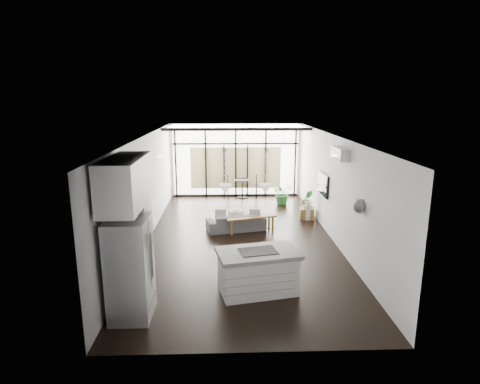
{
  "coord_description": "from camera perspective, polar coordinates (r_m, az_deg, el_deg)",
  "views": [
    {
      "loc": [
        -0.38,
        -10.35,
        3.79
      ],
      "look_at": [
        0.0,
        0.3,
        1.25
      ],
      "focal_mm": 30.0,
      "sensor_mm": 36.0,
      "label": 1
    }
  ],
  "objects": [
    {
      "name": "glazing",
      "position": [
        15.42,
        -0.61,
        4.49
      ],
      "size": [
        5.0,
        0.2,
        2.8
      ],
      "primitive_type": "cube",
      "color": "black",
      "rests_on": "ground"
    },
    {
      "name": "upper_cabinets",
      "position": [
        7.22,
        -15.96,
        1.36
      ],
      "size": [
        0.62,
        1.75,
        0.86
      ],
      "primitive_type": "cube",
      "color": "silver",
      "rests_on": "wall_left"
    },
    {
      "name": "island",
      "position": [
        8.07,
        2.55,
        -11.24
      ],
      "size": [
        1.73,
        1.23,
        0.86
      ],
      "primitive_type": "cube",
      "rotation": [
        0.0,
        0.0,
        0.21
      ],
      "color": "silver",
      "rests_on": "floor"
    },
    {
      "name": "crate",
      "position": [
        12.97,
        9.47,
        -3.0
      ],
      "size": [
        0.49,
        0.49,
        0.33
      ],
      "primitive_type": "cube",
      "rotation": [
        0.0,
        0.0,
        -0.13
      ],
      "color": "brown",
      "rests_on": "floor"
    },
    {
      "name": "sofa",
      "position": [
        11.65,
        -0.57,
        -3.87
      ],
      "size": [
        1.75,
        0.87,
        0.66
      ],
      "primitive_type": "imported",
      "rotation": [
        0.0,
        0.0,
        3.38
      ],
      "color": "#525255",
      "rests_on": "floor"
    },
    {
      "name": "wall_right",
      "position": [
        11.01,
        13.18,
        0.5
      ],
      "size": [
        0.02,
        10.0,
        2.8
      ],
      "primitive_type": "cube",
      "color": "silver",
      "rests_on": "ground"
    },
    {
      "name": "appliance_column",
      "position": [
        7.85,
        -15.04,
        -6.15
      ],
      "size": [
        0.63,
        0.66,
        2.45
      ],
      "primitive_type": "cube",
      "color": "silver",
      "rests_on": "floor"
    },
    {
      "name": "wall_front",
      "position": [
        5.87,
        1.87,
        -10.63
      ],
      "size": [
        5.0,
        0.02,
        2.8
      ],
      "primitive_type": "cube",
      "color": "silver",
      "rests_on": "ground"
    },
    {
      "name": "wall_back",
      "position": [
        15.54,
        -0.62,
        4.56
      ],
      "size": [
        5.0,
        0.02,
        2.8
      ],
      "primitive_type": "cube",
      "color": "silver",
      "rests_on": "ground"
    },
    {
      "name": "wall_left",
      "position": [
        10.83,
        -13.27,
        0.29
      ],
      "size": [
        0.02,
        10.0,
        2.8
      ],
      "primitive_type": "cube",
      "color": "silver",
      "rests_on": "ground"
    },
    {
      "name": "bistro_set",
      "position": [
        15.35,
        0.31,
        0.46
      ],
      "size": [
        1.51,
        0.71,
        0.7
      ],
      "primitive_type": "cube",
      "rotation": [
        0.0,
        0.0,
        0.09
      ],
      "color": "black",
      "rests_on": "floor"
    },
    {
      "name": "milk_can",
      "position": [
        12.86,
        9.6,
        -2.57
      ],
      "size": [
        0.32,
        0.32,
        0.59
      ],
      "primitive_type": "cylinder",
      "rotation": [
        0.0,
        0.0,
        -0.07
      ],
      "color": "silver",
      "rests_on": "floor"
    },
    {
      "name": "skylight",
      "position": [
        14.39,
        -0.53,
        9.34
      ],
      "size": [
        4.7,
        1.9,
        0.06
      ],
      "primitive_type": "cube",
      "color": "white",
      "rests_on": "ceiling"
    },
    {
      "name": "ceiling",
      "position": [
        10.41,
        0.06,
        7.94
      ],
      "size": [
        5.0,
        10.0,
        0.0
      ],
      "primitive_type": "cube",
      "color": "white",
      "rests_on": "ground"
    },
    {
      "name": "plant_tall",
      "position": [
        14.5,
        6.06,
        -0.54
      ],
      "size": [
        0.99,
        1.03,
        0.63
      ],
      "primitive_type": "imported",
      "rotation": [
        0.0,
        0.0,
        0.41
      ],
      "color": "#226327",
      "rests_on": "floor"
    },
    {
      "name": "fridge",
      "position": [
        7.31,
        -15.34,
        -10.43
      ],
      "size": [
        0.69,
        0.87,
        1.79
      ],
      "primitive_type": "cube",
      "color": "#939398",
      "rests_on": "floor"
    },
    {
      "name": "pouf",
      "position": [
        12.47,
        -0.63,
        -3.4
      ],
      "size": [
        0.48,
        0.48,
        0.37
      ],
      "primitive_type": "cylinder",
      "rotation": [
        0.0,
        0.0,
        0.03
      ],
      "color": "beige",
      "rests_on": "floor"
    },
    {
      "name": "plant_crate",
      "position": [
        12.89,
        9.52,
        -1.73
      ],
      "size": [
        0.37,
        0.62,
        0.26
      ],
      "primitive_type": "imported",
      "rotation": [
        0.0,
        0.0,
        -0.07
      ],
      "color": "#226327",
      "rests_on": "crate"
    },
    {
      "name": "neighbour_building",
      "position": [
        15.54,
        -0.61,
        3.44
      ],
      "size": [
        3.5,
        0.02,
        1.6
      ],
      "primitive_type": "cube",
      "color": "beige",
      "rests_on": "ground"
    },
    {
      "name": "framed_art",
      "position": [
        10.32,
        -13.68,
        0.48
      ],
      "size": [
        0.04,
        0.7,
        0.9
      ],
      "primitive_type": "cube",
      "color": "black",
      "rests_on": "wall_left"
    },
    {
      "name": "pendant_left",
      "position": [
        7.9,
        -2.14,
        0.45
      ],
      "size": [
        0.26,
        0.26,
        0.18
      ],
      "primitive_type": "cone",
      "color": "white",
      "rests_on": "ceiling"
    },
    {
      "name": "cooktop",
      "position": [
        7.9,
        2.58,
        -8.38
      ],
      "size": [
        0.81,
        0.62,
        0.01
      ],
      "primitive_type": "cube",
      "rotation": [
        0.0,
        0.0,
        0.21
      ],
      "color": "black",
      "rests_on": "island"
    },
    {
      "name": "floor",
      "position": [
        11.03,
        0.06,
        -6.69
      ],
      "size": [
        5.0,
        10.0,
        0.0
      ],
      "primitive_type": "cube",
      "color": "black",
      "rests_on": "ground"
    },
    {
      "name": "tv",
      "position": [
        11.96,
        11.74,
        1.11
      ],
      "size": [
        0.05,
        1.1,
        0.65
      ],
      "primitive_type": "cube",
      "color": "black",
      "rests_on": "wall_right"
    },
    {
      "name": "console_bench",
      "position": [
        11.52,
        1.56,
        -4.57
      ],
      "size": [
        1.51,
        0.78,
        0.47
      ],
      "primitive_type": "cube",
      "rotation": [
        0.0,
        0.0,
        0.3
      ],
      "color": "brown",
      "rests_on": "floor"
    },
    {
      "name": "pendant_right",
      "position": [
        7.94,
        3.64,
        0.49
      ],
      "size": [
        0.26,
        0.26,
        0.18
      ],
      "primitive_type": "cone",
      "color": "white",
      "rests_on": "ceiling"
    },
    {
      "name": "ac_unit",
      "position": [
        10.03,
        14.01,
        5.33
      ],
      "size": [
        0.22,
        0.9,
        0.3
      ],
      "primitive_type": "cube",
      "color": "white",
      "rests_on": "wall_right"
    }
  ]
}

